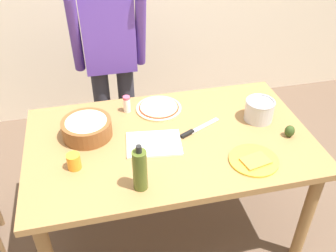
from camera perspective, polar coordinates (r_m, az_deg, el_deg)
ground at (r=2.66m, az=0.25°, el=-14.82°), size 8.00×8.00×0.00m
dining_table at (r=2.18m, az=0.30°, el=-3.74°), size 1.60×0.96×0.76m
person_cook at (r=2.64m, az=-8.74°, el=10.45°), size 0.49×0.25×1.62m
pizza_raw_on_board at (r=2.36m, az=-1.31°, el=2.76°), size 0.29×0.29×0.02m
plate_with_slice at (r=2.02m, az=12.89°, el=-5.06°), size 0.26×0.26×0.02m
popcorn_bowl at (r=2.16m, az=-12.21°, el=-0.11°), size 0.28×0.28×0.11m
olive_oil_bottle at (r=1.77m, az=-4.27°, el=-6.62°), size 0.07×0.07×0.26m
steel_pot at (r=2.31m, az=13.65°, el=2.40°), size 0.17×0.17×0.13m
cup_orange at (r=1.97m, az=-14.06°, el=-5.22°), size 0.07×0.07×0.08m
salt_shaker at (r=2.33m, az=-6.26°, el=3.34°), size 0.04×0.04×0.11m
cutting_board_white at (r=2.08m, az=-2.15°, el=-2.68°), size 0.33×0.26×0.01m
chef_knife at (r=2.18m, az=4.18°, el=-0.60°), size 0.27×0.15×0.02m
avocado at (r=2.23m, az=17.94°, el=-0.73°), size 0.06×0.06×0.07m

